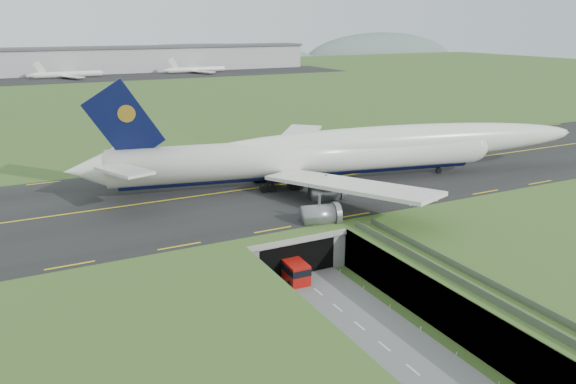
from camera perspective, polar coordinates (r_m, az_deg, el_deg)
ground at (r=75.81m, az=3.85°, el=-10.83°), size 900.00×900.00×0.00m
airfield_deck at (r=74.47m, az=3.90°, el=-8.78°), size 800.00×800.00×6.00m
trench_road at (r=70.24m, az=7.04°, el=-13.24°), size 12.00×75.00×0.20m
taxiway at (r=101.21m, az=-5.61°, el=0.06°), size 800.00×44.00×0.18m
tunnel_portal at (r=87.90m, az=-1.66°, el=-4.40°), size 17.00×22.30×6.00m
guideway at (r=66.73m, az=20.96°, el=-10.92°), size 3.00×53.00×7.05m
jumbo_jet at (r=106.42m, az=5.44°, el=4.01°), size 99.95×62.54×21.08m
shuttle_tram at (r=80.58m, az=0.31°, el=-7.71°), size 3.15×7.58×3.05m
cargo_terminal at (r=359.26m, az=-21.76°, el=12.28°), size 320.00×67.00×15.60m
distant_hills at (r=499.04m, az=-15.62°, el=11.71°), size 700.00×91.00×60.00m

